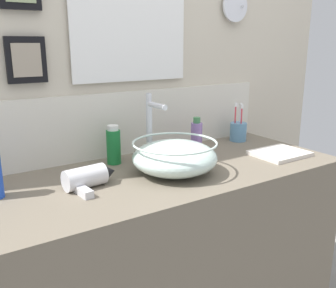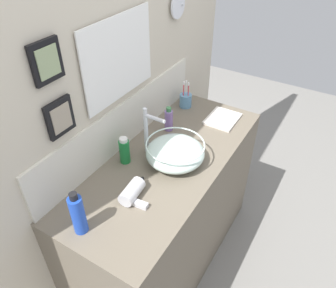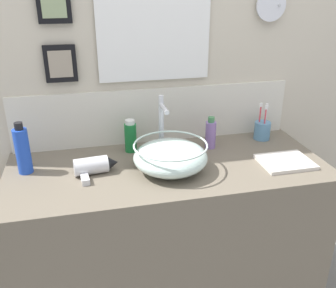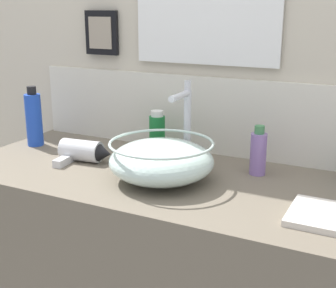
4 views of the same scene
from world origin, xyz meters
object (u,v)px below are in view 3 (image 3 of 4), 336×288
object	(u,v)px
hair_drier	(95,166)
soap_dispenser	(23,150)
hand_towel	(285,162)
faucet	(162,121)
glass_bowl_sink	(170,157)
spray_bottle	(211,134)
shampoo_bottle	(131,136)
toothbrush_cup	(262,130)

from	to	relation	value
hair_drier	soap_dispenser	bearing A→B (deg)	164.54
hand_towel	soap_dispenser	bearing A→B (deg)	171.10
faucet	soap_dispenser	bearing A→B (deg)	-175.15
glass_bowl_sink	soap_dispenser	world-z (taller)	soap_dispenser
soap_dispenser	hand_towel	distance (m)	1.10
hand_towel	faucet	bearing A→B (deg)	156.30
glass_bowl_sink	spray_bottle	size ratio (longest dim) A/B	2.02
spray_bottle	hand_towel	bearing A→B (deg)	-41.86
faucet	hair_drier	bearing A→B (deg)	-157.64
hair_drier	hand_towel	bearing A→B (deg)	-6.57
hair_drier	shampoo_bottle	size ratio (longest dim) A/B	1.21
toothbrush_cup	hair_drier	bearing A→B (deg)	-167.47
hair_drier	hand_towel	distance (m)	0.81
faucet	shampoo_bottle	distance (m)	0.17
faucet	spray_bottle	world-z (taller)	faucet
shampoo_bottle	hair_drier	bearing A→B (deg)	-133.12
faucet	soap_dispenser	xyz separation A→B (m)	(-0.58, -0.05, -0.06)
toothbrush_cup	hand_towel	xyz separation A→B (m)	(-0.02, -0.28, -0.04)
shampoo_bottle	soap_dispenser	bearing A→B (deg)	-166.39
hand_towel	toothbrush_cup	bearing A→B (deg)	85.34
hair_drier	toothbrush_cup	bearing A→B (deg)	12.53
soap_dispenser	shampoo_bottle	size ratio (longest dim) A/B	1.43
spray_bottle	hand_towel	distance (m)	0.36
spray_bottle	shampoo_bottle	world-z (taller)	same
hair_drier	spray_bottle	bearing A→B (deg)	14.61
spray_bottle	soap_dispenser	world-z (taller)	soap_dispenser
spray_bottle	soap_dispenser	distance (m)	0.82
faucet	hand_towel	size ratio (longest dim) A/B	1.24
toothbrush_cup	hand_towel	bearing A→B (deg)	-94.66
spray_bottle	soap_dispenser	xyz separation A→B (m)	(-0.82, -0.07, 0.03)
soap_dispenser	hand_towel	xyz separation A→B (m)	(1.08, -0.17, -0.09)
faucet	toothbrush_cup	distance (m)	0.54
glass_bowl_sink	toothbrush_cup	distance (m)	0.57
spray_bottle	hand_towel	size ratio (longest dim) A/B	0.70
faucet	shampoo_bottle	size ratio (longest dim) A/B	1.78
glass_bowl_sink	hair_drier	world-z (taller)	glass_bowl_sink
toothbrush_cup	soap_dispenser	xyz separation A→B (m)	(-1.10, -0.11, 0.05)
spray_bottle	shampoo_bottle	distance (m)	0.37
faucet	spray_bottle	distance (m)	0.25
glass_bowl_sink	faucet	size ratio (longest dim) A/B	1.13
glass_bowl_sink	spray_bottle	xyz separation A→B (m)	(0.24, 0.18, 0.01)
shampoo_bottle	hand_towel	distance (m)	0.69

